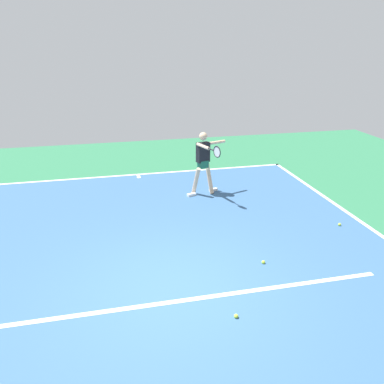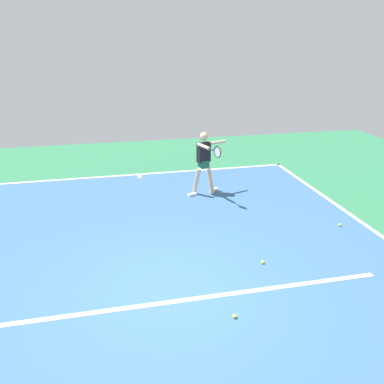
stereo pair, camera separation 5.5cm
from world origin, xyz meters
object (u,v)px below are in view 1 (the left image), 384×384
tennis_ball_by_baseline (340,224)px  tennis_ball_centre_court (236,316)px  tennis_ball_by_sideline (263,262)px  tennis_player (204,160)px

tennis_ball_by_baseline → tennis_ball_centre_court: bearing=36.9°
tennis_ball_by_baseline → tennis_ball_by_sideline: bearing=26.0°
tennis_ball_centre_court → tennis_ball_by_sideline: same height
tennis_ball_centre_court → tennis_ball_by_sideline: (-1.01, -1.36, 0.00)m
tennis_player → tennis_ball_by_sideline: (-0.19, 3.75, -0.94)m
tennis_player → tennis_ball_by_baseline: (-2.51, 2.62, -0.94)m
tennis_player → tennis_ball_by_sideline: 3.87m
tennis_player → tennis_ball_centre_court: (0.82, 5.12, -0.94)m
tennis_player → tennis_ball_by_sideline: tennis_player is taller
tennis_ball_by_sideline → tennis_ball_centre_court: bearing=53.5°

